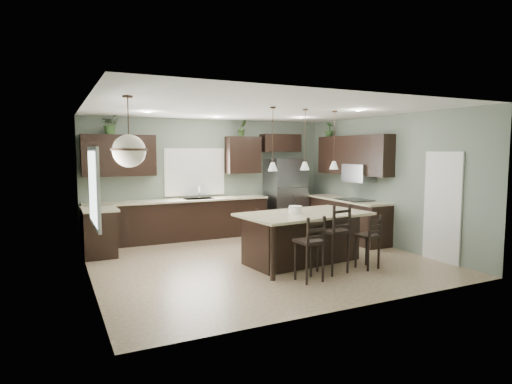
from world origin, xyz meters
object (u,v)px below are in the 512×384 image
object	(u,v)px
plant_back_left	(110,124)
bar_stool_right	(367,242)
bar_stool_center	(333,238)
serving_dish	(295,210)
refrigerator	(285,195)
bar_stool_left	(309,248)
kitchen_island	(304,238)

from	to	relation	value
plant_back_left	bar_stool_right	bearing A→B (deg)	-46.14
bar_stool_center	serving_dish	bearing A→B (deg)	102.48
bar_stool_center	refrigerator	bearing A→B (deg)	63.88
refrigerator	bar_stool_left	world-z (taller)	refrigerator
bar_stool_center	kitchen_island	bearing A→B (deg)	87.94
refrigerator	bar_stool_left	distance (m)	4.25
kitchen_island	refrigerator	bearing A→B (deg)	60.32
refrigerator	bar_stool_center	xyz separation A→B (m)	(-1.15, -3.62, -0.34)
bar_stool_center	plant_back_left	world-z (taller)	plant_back_left
bar_stool_center	bar_stool_right	size ratio (longest dim) A/B	1.23
kitchen_island	bar_stool_right	size ratio (longest dim) A/B	2.44
bar_stool_center	plant_back_left	bearing A→B (deg)	119.75
kitchen_island	plant_back_left	size ratio (longest dim) A/B	5.37
bar_stool_left	bar_stool_center	xyz separation A→B (m)	(0.61, 0.23, 0.06)
kitchen_island	bar_stool_center	bearing A→B (deg)	-89.82
refrigerator	plant_back_left	distance (m)	4.51
refrigerator	kitchen_island	distance (m)	3.15
bar_stool_right	plant_back_left	distance (m)	5.80
kitchen_island	serving_dish	xyz separation A→B (m)	(-0.20, -0.02, 0.53)
refrigerator	serving_dish	bearing A→B (deg)	-116.47
refrigerator	bar_stool_left	size ratio (longest dim) A/B	1.76
refrigerator	bar_stool_left	bearing A→B (deg)	-114.59
refrigerator	bar_stool_left	xyz separation A→B (m)	(-1.76, -3.85, -0.40)
refrigerator	bar_stool_right	distance (m)	3.72
kitchen_island	bar_stool_right	distance (m)	1.13
bar_stool_left	bar_stool_right	xyz separation A→B (m)	(1.32, 0.18, -0.05)
serving_dish	plant_back_left	xyz separation A→B (m)	(-2.74, 3.09, 1.62)
plant_back_left	bar_stool_center	bearing A→B (deg)	-51.70
bar_stool_left	refrigerator	bearing A→B (deg)	61.98
serving_dish	bar_stool_left	distance (m)	1.13
kitchen_island	serving_dish	bearing A→B (deg)	-180.00
bar_stool_left	plant_back_left	xyz separation A→B (m)	(-2.42, 4.06, 2.09)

